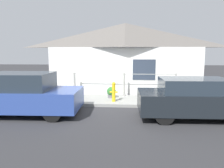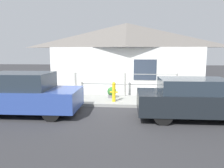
{
  "view_description": "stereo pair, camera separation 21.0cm",
  "coord_description": "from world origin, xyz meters",
  "px_view_note": "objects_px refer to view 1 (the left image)",
  "views": [
    {
      "loc": [
        0.21,
        -8.47,
        2.18
      ],
      "look_at": [
        -0.47,
        0.3,
        0.9
      ],
      "focal_mm": 35.0,
      "sensor_mm": 36.0,
      "label": 1
    },
    {
      "loc": [
        0.42,
        -8.45,
        2.18
      ],
      "look_at": [
        -0.47,
        0.3,
        0.9
      ],
      "focal_mm": 35.0,
      "sensor_mm": 36.0,
      "label": 2
    }
  ],
  "objects_px": {
    "potted_plant_near_hydrant": "(111,92)",
    "fire_hydrant": "(114,91)",
    "car_left": "(25,94)",
    "car_right": "(197,98)"
  },
  "relations": [
    {
      "from": "potted_plant_near_hydrant",
      "to": "fire_hydrant",
      "type": "bearing_deg",
      "value": -78.1
    },
    {
      "from": "car_left",
      "to": "fire_hydrant",
      "type": "distance_m",
      "value": 3.48
    },
    {
      "from": "car_right",
      "to": "fire_hydrant",
      "type": "bearing_deg",
      "value": 147.36
    },
    {
      "from": "car_right",
      "to": "potted_plant_near_hydrant",
      "type": "xyz_separation_m",
      "value": [
        -3.04,
        2.51,
        -0.3
      ]
    },
    {
      "from": "car_right",
      "to": "fire_hydrant",
      "type": "xyz_separation_m",
      "value": [
        -2.87,
        1.74,
        -0.12
      ]
    },
    {
      "from": "car_left",
      "to": "fire_hydrant",
      "type": "height_order",
      "value": "car_left"
    },
    {
      "from": "fire_hydrant",
      "to": "potted_plant_near_hydrant",
      "type": "bearing_deg",
      "value": 101.9
    },
    {
      "from": "car_right",
      "to": "potted_plant_near_hydrant",
      "type": "height_order",
      "value": "car_right"
    },
    {
      "from": "fire_hydrant",
      "to": "potted_plant_near_hydrant",
      "type": "distance_m",
      "value": 0.81
    },
    {
      "from": "fire_hydrant",
      "to": "car_left",
      "type": "bearing_deg",
      "value": -149.94
    }
  ]
}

